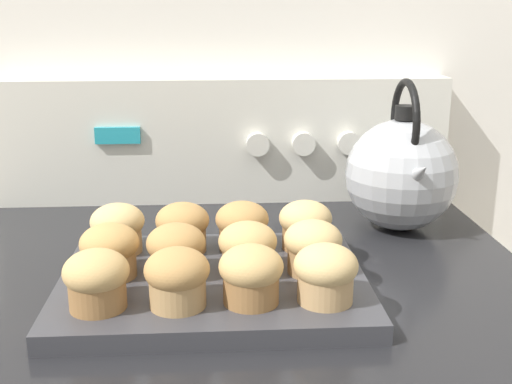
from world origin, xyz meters
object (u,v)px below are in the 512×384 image
at_px(muffin_pan, 213,283).
at_px(muffin_r0_c1, 177,277).
at_px(muffin_r0_c3, 326,273).
at_px(muffin_r2_c1, 183,227).
at_px(muffin_r1_c3, 313,246).
at_px(muffin_r2_c0, 118,228).
at_px(muffin_r2_c2, 242,225).
at_px(muffin_r2_c3, 305,224).
at_px(muffin_r0_c0, 97,279).
at_px(muffin_r1_c2, 248,248).
at_px(tea_kettle, 402,173).
at_px(muffin_r0_c2, 251,274).
at_px(muffin_r1_c0, 110,250).
at_px(muffin_r1_c1, 176,250).

xyz_separation_m(muffin_pan, muffin_r0_c1, (-0.04, -0.08, 0.04)).
bearing_deg(muffin_r0_c3, muffin_pan, 146.70).
xyz_separation_m(muffin_r0_c3, muffin_r2_c1, (-0.15, 0.16, 0.00)).
distance_m(muffin_pan, muffin_r0_c1, 0.10).
distance_m(muffin_r1_c3, muffin_r2_c0, 0.25).
bearing_deg(muffin_r2_c2, muffin_r2_c1, -179.80).
xyz_separation_m(muffin_pan, muffin_r2_c3, (0.12, 0.08, 0.04)).
height_order(muffin_pan, muffin_r2_c2, muffin_r2_c2).
relative_size(muffin_r2_c2, muffin_r2_c3, 1.00).
relative_size(muffin_pan, muffin_r0_c0, 5.20).
height_order(muffin_r1_c2, tea_kettle, tea_kettle).
relative_size(muffin_r0_c2, muffin_r1_c3, 1.00).
bearing_deg(muffin_r0_c0, muffin_r2_c3, 33.43).
bearing_deg(muffin_pan, muffin_r0_c2, -61.95).
bearing_deg(tea_kettle, muffin_r0_c1, -137.68).
bearing_deg(muffin_r2_c1, muffin_r2_c2, 0.20).
relative_size(muffin_r0_c1, muffin_r2_c3, 1.00).
xyz_separation_m(muffin_r1_c3, muffin_r2_c3, (0.00, 0.08, 0.00)).
distance_m(muffin_r1_c0, muffin_r2_c1, 0.11).
bearing_deg(muffin_r0_c2, muffin_r1_c1, 137.94).
distance_m(muffin_pan, muffin_r2_c1, 0.10).
bearing_deg(muffin_r0_c2, muffin_pan, 118.05).
bearing_deg(muffin_r1_c1, muffin_r0_c3, -25.43).
bearing_deg(muffin_r1_c3, muffin_r2_c3, 88.49).
height_order(muffin_r0_c0, muffin_r0_c3, same).
bearing_deg(muffin_r1_c3, muffin_r2_c0, 160.99).
relative_size(muffin_pan, muffin_r1_c1, 5.20).
bearing_deg(muffin_pan, muffin_r1_c1, -177.56).
bearing_deg(muffin_r2_c0, muffin_r1_c2, -27.08).
relative_size(muffin_r0_c3, muffin_r2_c1, 1.00).
height_order(muffin_r0_c0, muffin_r2_c3, same).
relative_size(muffin_r0_c1, muffin_r2_c0, 1.00).
xyz_separation_m(muffin_r1_c1, muffin_r2_c1, (0.00, 0.08, 0.00)).
bearing_deg(tea_kettle, muffin_r1_c1, -146.77).
relative_size(muffin_r1_c0, muffin_r2_c2, 1.00).
distance_m(muffin_r1_c0, muffin_r1_c1, 0.08).
xyz_separation_m(muffin_r0_c0, muffin_r1_c3, (0.23, 0.08, 0.00)).
height_order(muffin_r1_c1, muffin_r2_c3, same).
distance_m(muffin_r1_c0, tea_kettle, 0.44).
bearing_deg(muffin_r0_c3, muffin_r0_c1, -179.56).
xyz_separation_m(muffin_r1_c0, muffin_r2_c1, (0.08, 0.08, 0.00)).
distance_m(muffin_r0_c3, tea_kettle, 0.33).
distance_m(muffin_r0_c3, muffin_r2_c1, 0.22).
bearing_deg(muffin_r0_c1, tea_kettle, 42.32).
bearing_deg(muffin_r2_c0, muffin_r2_c2, -0.49).
bearing_deg(muffin_r2_c3, muffin_r2_c1, 179.58).
relative_size(muffin_r0_c2, muffin_r1_c1, 1.00).
relative_size(muffin_r0_c0, muffin_r2_c2, 1.00).
bearing_deg(muffin_r0_c2, muffin_r1_c2, 89.72).
xyz_separation_m(muffin_r0_c0, muffin_r1_c2, (0.16, 0.08, 0.00)).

